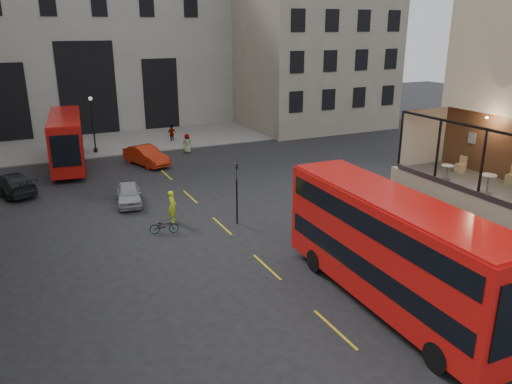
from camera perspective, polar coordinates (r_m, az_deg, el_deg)
name	(u,v)px	position (r m, az deg, el deg)	size (l,w,h in m)	color
ground	(375,317)	(21.85, 13.47, -13.77)	(140.00, 140.00, 0.00)	black
host_frontage	(494,240)	(25.14, 25.55, -4.97)	(3.00, 11.00, 4.50)	tan
cafe_floor	(502,192)	(24.39, 26.29, 0.01)	(3.00, 10.00, 0.10)	slate
gateway	(77,45)	(62.46, -19.75, 15.51)	(35.00, 10.60, 18.00)	#9D9B93
building_right	(303,35)	(62.88, 5.42, 17.39)	(16.60, 18.60, 20.00)	gray
pavement_far	(90,144)	(53.62, -18.47, 5.21)	(40.00, 12.00, 0.12)	slate
traffic_light_near	(237,186)	(29.74, -2.22, 0.74)	(0.16, 0.20, 3.80)	black
street_lamp_b	(93,128)	(49.27, -18.09, 6.93)	(0.36, 0.36, 5.33)	black
bus_near	(392,246)	(21.66, 15.26, -5.96)	(3.08, 12.33, 4.90)	red
bus_far	(67,138)	(45.34, -20.83, 5.80)	(3.72, 11.24, 4.40)	#A9100B
car_a	(129,194)	(34.74, -14.33, -0.25)	(1.58, 3.93, 1.34)	#9FA1A7
car_b	(146,156)	(44.20, -12.44, 4.07)	(1.74, 4.99, 1.64)	#AC220A
car_c	(11,184)	(39.71, -26.16, 0.86)	(2.11, 5.20, 1.51)	black
bicycle	(164,226)	(29.51, -10.46, -3.84)	(0.57, 1.64, 0.86)	gray
cyclist	(172,206)	(30.93, -9.54, -1.62)	(0.72, 0.47, 1.97)	#E1FF1A
pedestrian_b	(50,143)	(51.30, -22.47, 5.24)	(1.26, 0.72, 1.95)	gray
pedestrian_c	(172,134)	(52.65, -9.60, 6.60)	(1.04, 0.43, 1.78)	gray
pedestrian_d	(187,143)	(47.78, -7.87, 5.52)	(0.90, 0.58, 1.84)	gray
cafe_table_mid	(488,181)	(23.64, 25.00, 1.17)	(0.66, 0.66, 0.82)	beige
cafe_table_far	(447,170)	(25.05, 21.01, 2.37)	(0.55, 0.55, 0.68)	silver
cafe_chair_b	(512,179)	(25.42, 27.21, 1.33)	(0.51, 0.51, 0.90)	tan
cafe_chair_d	(460,167)	(26.57, 22.33, 2.62)	(0.46, 0.46, 0.81)	tan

